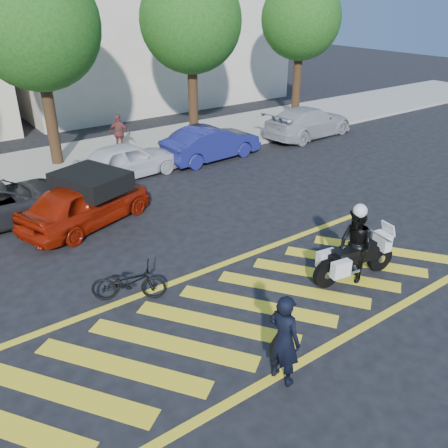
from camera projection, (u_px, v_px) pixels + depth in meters
ground at (239, 314)px, 10.39m from camera, size 90.00×90.00×0.00m
sidewalk at (58, 164)px, 19.08m from camera, size 60.00×5.00×0.15m
crosswalk at (238, 314)px, 10.37m from camera, size 12.33×4.00×0.01m
building_right at (145, 7)px, 27.95m from camera, size 16.00×8.00×11.00m
tree_center at (40, 30)px, 16.97m from camera, size 4.60×4.60×7.56m
tree_right at (193, 25)px, 20.40m from camera, size 4.40×4.40×7.41m
tree_far_right at (302, 22)px, 23.86m from camera, size 4.00×4.00×7.10m
officer_bike at (284, 340)px, 8.24m from camera, size 0.55×0.73×1.81m
bicycle at (129, 282)px, 10.70m from camera, size 1.74×1.39×0.89m
police_motorcycle at (354, 258)px, 11.42m from camera, size 2.34×0.87×1.04m
officer_moto at (355, 246)px, 11.25m from camera, size 0.83×0.99×1.84m
red_convertible at (86, 203)px, 14.05m from camera, size 4.50×3.00×1.42m
parked_mid_left at (1, 203)px, 14.18m from camera, size 4.61×2.13×1.28m
parked_mid_right at (127, 160)px, 17.71m from camera, size 4.04×1.86×1.34m
parked_right at (211, 143)px, 19.57m from camera, size 4.36×1.74×1.41m
parked_far_right at (308, 122)px, 22.64m from camera, size 5.08×2.44×1.43m
pedestrian_right at (119, 133)px, 20.01m from camera, size 0.94×0.94×1.61m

